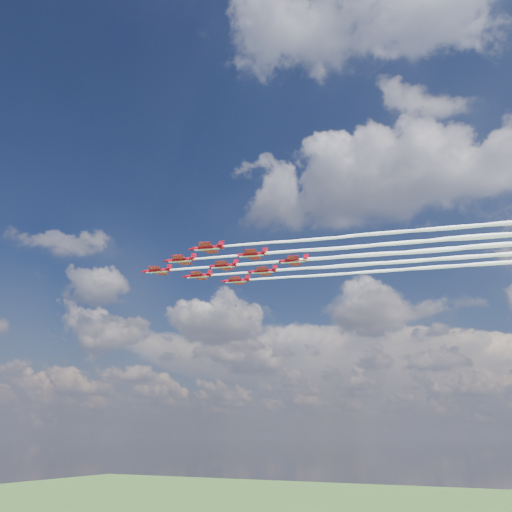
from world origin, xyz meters
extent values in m
cylinder|color=#A9091B|center=(-21.59, -7.36, 79.32)|extent=(7.07, 2.55, 0.97)
cone|color=#A9091B|center=(-25.87, -8.37, 79.32)|extent=(1.93, 1.34, 0.97)
cone|color=#A9091B|center=(-17.57, -6.42, 79.32)|extent=(1.48, 1.16, 0.88)
ellipsoid|color=black|center=(-23.30, -7.76, 79.71)|extent=(1.96, 1.20, 0.63)
cube|color=#A9091B|center=(-21.16, -7.26, 79.27)|extent=(4.58, 8.51, 0.12)
cube|color=#A9091B|center=(-18.17, -6.56, 79.32)|extent=(1.92, 3.36, 0.11)
cube|color=#A9091B|center=(-18.00, -6.52, 80.11)|extent=(1.40, 0.44, 1.58)
cube|color=silver|center=(-21.59, -7.36, 78.88)|extent=(6.60, 2.27, 0.11)
cylinder|color=#A9091B|center=(-10.37, -12.13, 79.32)|extent=(7.07, 2.55, 0.97)
cone|color=#A9091B|center=(-14.65, -13.14, 79.32)|extent=(1.93, 1.34, 0.97)
cone|color=#A9091B|center=(-6.35, -11.19, 79.32)|extent=(1.48, 1.16, 0.88)
ellipsoid|color=black|center=(-12.09, -12.53, 79.71)|extent=(1.96, 1.20, 0.63)
cube|color=#A9091B|center=(-9.95, -12.03, 79.27)|extent=(4.58, 8.51, 0.12)
cube|color=#A9091B|center=(-6.95, -11.33, 79.32)|extent=(1.92, 3.36, 0.11)
cube|color=#A9091B|center=(-6.78, -11.29, 80.11)|extent=(1.40, 0.44, 1.58)
cube|color=silver|center=(-10.37, -12.13, 78.88)|extent=(6.60, 2.27, 0.11)
cylinder|color=#A9091B|center=(-13.66, 1.89, 79.32)|extent=(7.07, 2.55, 0.97)
cone|color=#A9091B|center=(-17.94, 0.89, 79.32)|extent=(1.93, 1.34, 0.97)
cone|color=#A9091B|center=(-9.64, 2.84, 79.32)|extent=(1.48, 1.16, 0.88)
ellipsoid|color=black|center=(-15.37, 1.49, 79.71)|extent=(1.96, 1.20, 0.63)
cube|color=#A9091B|center=(-13.24, 1.99, 79.27)|extent=(4.58, 8.51, 0.12)
cube|color=#A9091B|center=(-10.24, 2.70, 79.32)|extent=(1.92, 3.36, 0.11)
cube|color=#A9091B|center=(-10.07, 2.74, 80.11)|extent=(1.40, 0.44, 1.58)
cube|color=silver|center=(-13.66, 1.89, 78.88)|extent=(6.60, 2.27, 0.11)
cylinder|color=#A9091B|center=(0.84, -16.90, 79.32)|extent=(7.07, 2.55, 0.97)
cone|color=#A9091B|center=(-3.44, -17.90, 79.32)|extent=(1.93, 1.34, 0.97)
cone|color=#A9091B|center=(4.86, -15.96, 79.32)|extent=(1.48, 1.16, 0.88)
ellipsoid|color=black|center=(-0.87, -17.30, 79.71)|extent=(1.96, 1.20, 0.63)
cube|color=#A9091B|center=(1.27, -16.80, 79.27)|extent=(4.58, 8.51, 0.12)
cube|color=#A9091B|center=(4.26, -16.10, 79.32)|extent=(1.92, 3.36, 0.11)
cube|color=#A9091B|center=(4.43, -16.06, 80.11)|extent=(1.40, 0.44, 1.58)
cube|color=silver|center=(0.84, -16.90, 78.88)|extent=(6.60, 2.27, 0.11)
cylinder|color=#A9091B|center=(-2.45, -2.87, 79.32)|extent=(7.07, 2.55, 0.97)
cone|color=#A9091B|center=(-6.73, -3.88, 79.32)|extent=(1.93, 1.34, 0.97)
cone|color=#A9091B|center=(1.57, -1.93, 79.32)|extent=(1.48, 1.16, 0.88)
ellipsoid|color=black|center=(-4.16, -3.28, 79.71)|extent=(1.96, 1.20, 0.63)
cube|color=#A9091B|center=(-2.02, -2.77, 79.27)|extent=(4.58, 8.51, 0.12)
cube|color=#A9091B|center=(0.97, -2.07, 79.32)|extent=(1.92, 3.36, 0.11)
cube|color=#A9091B|center=(1.15, -2.03, 80.11)|extent=(1.40, 0.44, 1.58)
cube|color=silver|center=(-2.45, -2.87, 78.88)|extent=(6.60, 2.27, 0.11)
cylinder|color=#A9091B|center=(-5.74, 11.15, 79.32)|extent=(7.07, 2.55, 0.97)
cone|color=#A9091B|center=(-10.02, 10.15, 79.32)|extent=(1.93, 1.34, 0.97)
cone|color=#A9091B|center=(-1.72, 12.09, 79.32)|extent=(1.48, 1.16, 0.88)
ellipsoid|color=black|center=(-7.45, 10.75, 79.71)|extent=(1.96, 1.20, 0.63)
cube|color=#A9091B|center=(-5.31, 11.25, 79.27)|extent=(4.58, 8.51, 0.12)
cube|color=#A9091B|center=(-2.31, 11.95, 79.32)|extent=(1.92, 3.36, 0.11)
cube|color=#A9091B|center=(-2.14, 11.99, 80.11)|extent=(1.40, 0.44, 1.58)
cube|color=silver|center=(-5.74, 11.15, 78.88)|extent=(6.60, 2.27, 0.11)
cylinder|color=#A9091B|center=(8.77, -7.64, 79.32)|extent=(7.07, 2.55, 0.97)
cone|color=#A9091B|center=(4.49, -8.65, 79.32)|extent=(1.93, 1.34, 0.97)
cone|color=#A9091B|center=(12.79, -6.70, 79.32)|extent=(1.48, 1.16, 0.88)
ellipsoid|color=black|center=(7.06, -8.04, 79.71)|extent=(1.96, 1.20, 0.63)
cube|color=#A9091B|center=(9.19, -7.54, 79.27)|extent=(4.58, 8.51, 0.12)
cube|color=#A9091B|center=(12.19, -6.84, 79.32)|extent=(1.92, 3.36, 0.11)
cube|color=#A9091B|center=(12.36, -6.80, 80.11)|extent=(1.40, 0.44, 1.58)
cube|color=silver|center=(8.77, -7.64, 78.88)|extent=(6.60, 2.27, 0.11)
cylinder|color=#A9091B|center=(5.48, 6.38, 79.32)|extent=(7.07, 2.55, 0.97)
cone|color=#A9091B|center=(1.20, 5.38, 79.32)|extent=(1.93, 1.34, 0.97)
cone|color=#A9091B|center=(9.50, 7.33, 79.32)|extent=(1.48, 1.16, 0.88)
ellipsoid|color=black|center=(3.77, 5.98, 79.71)|extent=(1.96, 1.20, 0.63)
cube|color=#A9091B|center=(5.91, 6.48, 79.27)|extent=(4.58, 8.51, 0.12)
cube|color=#A9091B|center=(8.90, 7.19, 79.32)|extent=(1.92, 3.36, 0.11)
cube|color=#A9091B|center=(9.07, 7.23, 80.11)|extent=(1.40, 0.44, 1.58)
cube|color=silver|center=(5.48, 6.38, 78.88)|extent=(6.60, 2.27, 0.11)
cylinder|color=#A9091B|center=(16.69, 1.61, 79.32)|extent=(7.07, 2.55, 0.97)
cone|color=#A9091B|center=(12.42, 0.61, 79.32)|extent=(1.93, 1.34, 0.97)
cone|color=#A9091B|center=(20.72, 2.56, 79.32)|extent=(1.48, 1.16, 0.88)
ellipsoid|color=black|center=(14.98, 1.21, 79.71)|extent=(1.96, 1.20, 0.63)
cube|color=#A9091B|center=(17.12, 1.71, 79.27)|extent=(4.58, 8.51, 0.12)
cube|color=#A9091B|center=(20.12, 2.42, 79.32)|extent=(1.92, 3.36, 0.11)
cube|color=#A9091B|center=(20.29, 2.46, 80.11)|extent=(1.40, 0.44, 1.58)
cube|color=silver|center=(16.69, 1.61, 78.88)|extent=(6.60, 2.27, 0.11)
camera|label=1|loc=(63.06, -117.24, 34.54)|focal=35.00mm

